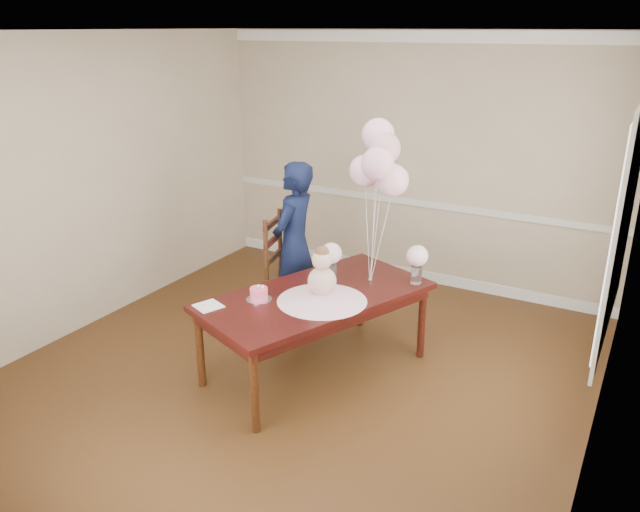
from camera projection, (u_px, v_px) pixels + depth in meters
The scene contains 51 objects.
floor at pixel (293, 376), 5.16m from camera, with size 4.50×5.00×0.00m, color #351E0D.
ceiling at pixel (287, 30), 4.23m from camera, with size 4.50×5.00×0.02m, color white.
wall_back at pixel (412, 162), 6.74m from camera, with size 4.50×0.02×2.70m, color tan.
wall_left at pixel (82, 186), 5.73m from camera, with size 0.02×5.00×2.70m, color tan.
wall_right at pixel (616, 275), 3.67m from camera, with size 0.02×5.00×2.70m, color tan.
chair_rail_trim at pixel (410, 202), 6.89m from camera, with size 4.50×0.02×0.07m, color silver.
crown_molding at pixel (418, 36), 6.29m from camera, with size 4.50×0.02×0.12m, color white.
baseboard_trim at pixel (406, 272), 7.18m from camera, with size 4.50×0.02×0.12m, color white.
window_frame at pixel (625, 221), 4.02m from camera, with size 0.02×1.66×1.56m, color white.
window_blinds at pixel (622, 220), 4.03m from camera, with size 0.01×1.50×1.40m, color white.
dining_table_top at pixel (316, 296), 5.03m from camera, with size 0.94×1.87×0.05m, color black.
table_apron at pixel (316, 304), 5.06m from camera, with size 0.84×1.78×0.09m, color black.
table_leg_fl at pixel (200, 349), 4.93m from camera, with size 0.07×0.07×0.65m, color black.
table_leg_fr at pixel (255, 391), 4.36m from camera, with size 0.07×0.07×0.65m, color black.
table_leg_bl at pixel (360, 294), 5.95m from camera, with size 0.07×0.07×0.65m, color black.
table_leg_br at pixel (422, 322), 5.37m from camera, with size 0.07×0.07×0.65m, color black.
baby_skirt at pixel (322, 295), 4.88m from camera, with size 0.71×0.71×0.09m, color #F0B1C7.
baby_torso at pixel (322, 281), 4.83m from camera, with size 0.22×0.22×0.22m, color pink.
baby_head at pixel (322, 260), 4.77m from camera, with size 0.16×0.16×0.16m, color beige.
baby_hair at pixel (322, 253), 4.75m from camera, with size 0.11×0.11×0.11m, color brown.
cake_platter at pixel (259, 299), 4.91m from camera, with size 0.21×0.21×0.01m, color silver.
birthday_cake at pixel (259, 293), 4.89m from camera, with size 0.14×0.14×0.09m, color #FF507B.
cake_flower_a at pixel (259, 286), 4.87m from camera, with size 0.03×0.03×0.03m, color silver.
cake_flower_b at pixel (263, 287), 4.86m from camera, with size 0.03×0.03×0.03m, color white.
rose_vase_near at pixel (331, 272), 5.27m from camera, with size 0.09×0.09×0.15m, color silver.
roses_near at pixel (331, 253), 5.21m from camera, with size 0.18×0.18×0.18m, color white.
rose_vase_far at pixel (416, 275), 5.21m from camera, with size 0.09×0.09×0.15m, color silver.
roses_far at pixel (417, 256), 5.15m from camera, with size 0.18×0.18×0.18m, color silver.
napkin at pixel (208, 306), 4.79m from camera, with size 0.19×0.19×0.01m, color white.
balloon_weight at pixel (370, 281), 5.26m from camera, with size 0.04×0.04×0.02m, color silver.
balloon_a at pixel (365, 171), 5.00m from camera, with size 0.26×0.26×0.26m, color #FFB4D8.
balloon_b at pixel (378, 164), 4.81m from camera, with size 0.26×0.26×0.26m, color #F1ABC7.
balloon_c at pixel (384, 148), 4.91m from camera, with size 0.26×0.26×0.26m, color #D798A6.
balloon_d at pixel (378, 135), 4.96m from camera, with size 0.26×0.26×0.26m, color #FFB4D2.
balloon_e at pixel (392, 180), 4.89m from camera, with size 0.26×0.26×0.26m, color #FFB4CA.
balloon_ribbon_a at pixel (368, 235), 5.15m from camera, with size 0.00×0.00×0.79m, color white.
balloon_ribbon_b at pixel (373, 233), 5.05m from camera, with size 0.00×0.00×0.88m, color white.
balloon_ribbon_c at pixel (377, 225), 5.11m from camera, with size 0.00×0.00×0.97m, color white.
balloon_ribbon_d at pixel (374, 218), 5.13m from camera, with size 0.00×0.00×1.07m, color white.
balloon_ribbon_e at pixel (381, 240), 5.10m from camera, with size 0.00×0.00×0.74m, color white.
dining_chair_seat at pixel (295, 277), 5.94m from camera, with size 0.47×0.47×0.05m, color #3D2310.
chair_leg_fl at pixel (270, 307), 5.91m from camera, with size 0.04×0.04×0.46m, color black.
chair_leg_fr at pixel (308, 312), 5.81m from camera, with size 0.04×0.04×0.46m, color #3D1C10.
chair_leg_bl at pixel (283, 291), 6.25m from camera, with size 0.04×0.04×0.46m, color #381A0F.
chair_leg_br at pixel (320, 296), 6.15m from camera, with size 0.04×0.04×0.46m, color #3D1710.
chair_back_post_l at pixel (266, 251), 5.72m from camera, with size 0.04×0.04×0.60m, color #381E0F.
chair_back_post_r at pixel (280, 238), 6.06m from camera, with size 0.04×0.04×0.60m, color #3B1910.
chair_slat_low at pixel (274, 257), 5.94m from camera, with size 0.03×0.43×0.05m, color #3B2110.
chair_slat_mid at pixel (273, 240), 5.88m from camera, with size 0.03×0.43×0.05m, color #3B1310.
chair_slat_top at pixel (273, 223), 5.82m from camera, with size 0.03×0.43×0.05m, color #34160E.
woman at pixel (294, 244), 5.89m from camera, with size 0.58×0.38×1.58m, color black.
Camera 1 is at (2.39, -3.82, 2.73)m, focal length 35.00 mm.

